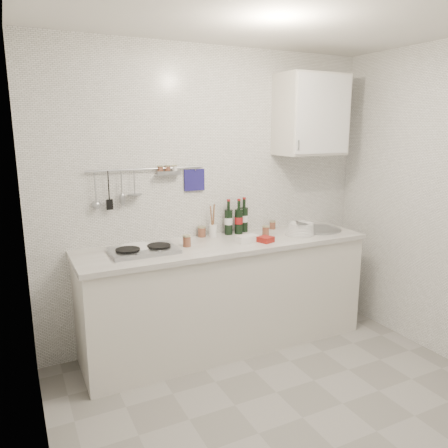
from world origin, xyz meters
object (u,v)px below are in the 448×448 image
(plate_stack_sink, at_px, (300,229))
(wall_cabinet, at_px, (311,115))
(wine_bottles, at_px, (237,216))
(utensil_crock, at_px, (213,229))
(plate_stack_hob, at_px, (136,248))

(plate_stack_sink, bearing_deg, wall_cabinet, 40.95)
(wine_bottles, bearing_deg, plate_stack_sink, -29.86)
(wall_cabinet, height_order, utensil_crock, wall_cabinet)
(plate_stack_hob, distance_m, plate_stack_sink, 1.45)
(plate_stack_sink, bearing_deg, plate_stack_hob, 175.14)
(wall_cabinet, xyz_separation_m, utensil_crock, (-0.93, 0.09, -0.96))
(plate_stack_hob, xyz_separation_m, plate_stack_sink, (1.45, -0.12, 0.03))
(wine_bottles, bearing_deg, utensil_crock, -174.52)
(plate_stack_sink, bearing_deg, wine_bottles, 150.14)
(wall_cabinet, height_order, plate_stack_sink, wall_cabinet)
(wall_cabinet, relative_size, utensil_crock, 2.44)
(wall_cabinet, relative_size, plate_stack_sink, 2.58)
(wall_cabinet, xyz_separation_m, plate_stack_hob, (-1.64, -0.05, -1.01))
(wall_cabinet, relative_size, plate_stack_hob, 2.71)
(wine_bottles, bearing_deg, plate_stack_hob, -170.81)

